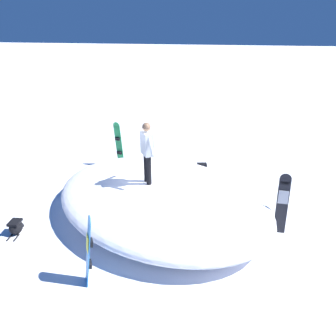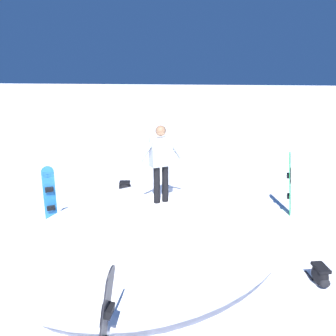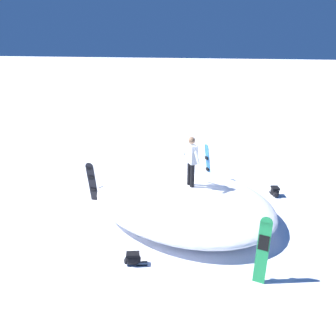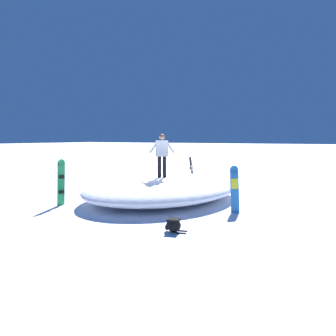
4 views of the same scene
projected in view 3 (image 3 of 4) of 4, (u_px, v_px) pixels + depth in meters
The scene contains 8 objects.
ground at pixel (185, 212), 10.86m from camera, with size 240.00×240.00×0.00m, color white.
snow_mound at pixel (180, 199), 10.71m from camera, with size 4.91×6.54×0.96m, color white.
snowboarder_standing at pixel (191, 158), 10.21m from camera, with size 0.84×0.71×1.68m.
snowboard_primary_upright at pixel (263, 249), 7.40m from camera, with size 0.24×0.31×1.72m.
snowboard_secondary_upright at pixel (92, 181), 11.26m from camera, with size 0.29×0.31×1.56m.
snowboard_tertiary_upright at pixel (208, 161), 13.17m from camera, with size 0.37×0.36×1.56m.
backpack_near at pixel (133, 259), 8.20m from camera, with size 0.38×0.63×0.36m.
backpack_far at pixel (275, 191), 11.91m from camera, with size 0.62×0.40×0.36m.
Camera 3 is at (-9.39, -1.84, 5.38)m, focal length 33.80 mm.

